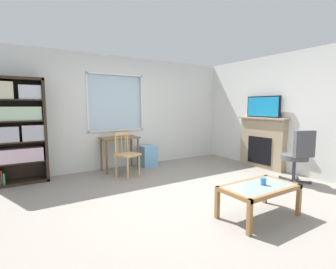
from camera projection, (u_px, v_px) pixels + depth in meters
name	position (u px, v px, depth m)	size (l,w,h in m)	color
ground	(184.00, 197.00, 3.97)	(6.43, 5.84, 0.02)	gray
wall_back_with_window	(125.00, 114.00, 5.87)	(5.43, 0.15, 2.55)	silver
wall_right	(290.00, 113.00, 5.30)	(0.12, 5.04, 2.55)	silver
bookshelf	(18.00, 128.00, 4.53)	(0.90, 0.38, 1.94)	#2D2319
desk_under_window	(120.00, 143.00, 5.50)	(0.82, 0.47, 0.75)	brown
wooden_chair	(126.00, 154.00, 5.05)	(0.54, 0.53, 0.90)	tan
plastic_drawer_unit	(147.00, 156.00, 5.96)	(0.35, 0.40, 0.49)	#72ADDB
fireplace	(262.00, 142.00, 5.75)	(0.26, 1.22, 1.17)	tan
tv	(263.00, 107.00, 5.65)	(0.06, 0.85, 0.48)	black
office_chair	(298.00, 154.00, 4.54)	(0.58, 0.62, 1.00)	#4C4C51
coffee_table	(259.00, 190.00, 3.19)	(1.01, 0.56, 0.42)	#8C9E99
sippy_cup	(263.00, 181.00, 3.21)	(0.07, 0.07, 0.09)	#337FD6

